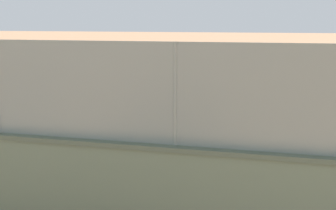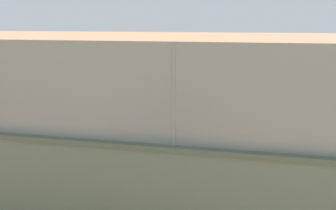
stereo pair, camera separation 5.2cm
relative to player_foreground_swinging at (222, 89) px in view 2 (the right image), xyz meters
name	(u,v)px [view 2 (the right image)]	position (x,y,z in m)	size (l,w,h in m)	color
ground_plane	(282,116)	(-2.43, 0.21, -0.95)	(260.00, 260.00, 0.00)	tan
perimeter_wall	(174,195)	(-1.02, 11.39, -0.07)	(32.95, 0.78, 1.73)	slate
fence_panel_on_wall	(174,94)	(-1.02, 11.39, 1.61)	(32.36, 0.44, 1.65)	gray
player_foreground_swinging	(222,89)	(0.00, 0.00, 0.00)	(0.72, 1.24, 1.61)	black
player_baseline_waiting	(133,101)	(2.77, 3.02, -0.10)	(0.69, 1.21, 1.46)	black
sports_ball	(192,115)	(0.95, 1.40, -0.86)	(0.18, 0.18, 0.18)	yellow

